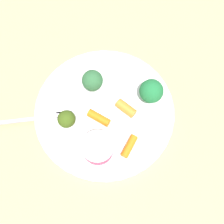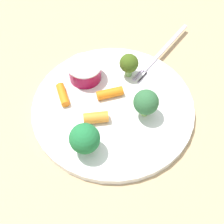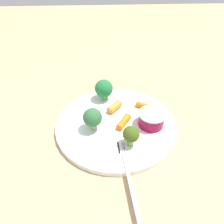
# 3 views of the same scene
# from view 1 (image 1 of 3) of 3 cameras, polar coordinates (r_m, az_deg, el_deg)

# --- Properties ---
(ground_plane) EXTENTS (2.40, 2.40, 0.00)m
(ground_plane) POSITION_cam_1_polar(r_m,az_deg,el_deg) (0.61, -1.35, -0.20)
(ground_plane) COLOR tan
(plate) EXTENTS (0.26, 0.26, 0.01)m
(plate) POSITION_cam_1_polar(r_m,az_deg,el_deg) (0.60, -1.37, 0.00)
(plate) COLOR white
(plate) RESTS_ON ground_plane
(sauce_cup) EXTENTS (0.06, 0.06, 0.03)m
(sauce_cup) POSITION_cam_1_polar(r_m,az_deg,el_deg) (0.56, -2.57, -6.47)
(sauce_cup) COLOR maroon
(sauce_cup) RESTS_ON plate
(broccoli_floret_0) EXTENTS (0.03, 0.03, 0.04)m
(broccoli_floret_0) POSITION_cam_1_polar(r_m,az_deg,el_deg) (0.57, -8.18, -1.31)
(broccoli_floret_0) COLOR #82B25C
(broccoli_floret_0) RESTS_ON plate
(broccoli_floret_1) EXTENTS (0.04, 0.04, 0.05)m
(broccoli_floret_1) POSITION_cam_1_polar(r_m,az_deg,el_deg) (0.59, -3.54, 5.68)
(broccoli_floret_1) COLOR #9AC55E
(broccoli_floret_1) RESTS_ON plate
(broccoli_floret_2) EXTENTS (0.04, 0.04, 0.05)m
(broccoli_floret_2) POSITION_cam_1_polar(r_m,az_deg,el_deg) (0.58, 7.07, 3.73)
(broccoli_floret_2) COLOR #90AE5D
(broccoli_floret_2) RESTS_ON plate
(carrot_stick_0) EXTENTS (0.04, 0.04, 0.02)m
(carrot_stick_0) POSITION_cam_1_polar(r_m,az_deg,el_deg) (0.59, 2.54, 0.54)
(carrot_stick_0) COLOR orange
(carrot_stick_0) RESTS_ON plate
(carrot_stick_1) EXTENTS (0.04, 0.04, 0.02)m
(carrot_stick_1) POSITION_cam_1_polar(r_m,az_deg,el_deg) (0.58, -2.40, -1.06)
(carrot_stick_1) COLOR orange
(carrot_stick_1) RESTS_ON plate
(carrot_stick_2) EXTENTS (0.03, 0.04, 0.01)m
(carrot_stick_2) POSITION_cam_1_polar(r_m,az_deg,el_deg) (0.57, 3.12, -6.17)
(carrot_stick_2) COLOR orange
(carrot_stick_2) RESTS_ON plate
(fork) EXTENTS (0.18, 0.02, 0.00)m
(fork) POSITION_cam_1_polar(r_m,az_deg,el_deg) (0.61, -15.33, -1.37)
(fork) COLOR #BDACC5
(fork) RESTS_ON plate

